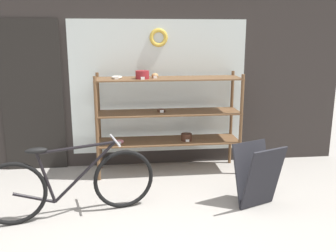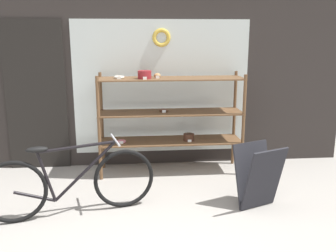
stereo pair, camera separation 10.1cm
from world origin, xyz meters
The scene contains 4 objects.
storefront_facade centered at (-0.03, 2.66, 1.93)m, with size 5.86×0.13×3.98m.
display_case centered at (0.28, 2.27, 0.86)m, with size 1.96×0.51×1.43m.
bicycle centered at (-0.89, 1.05, 0.36)m, with size 1.78×0.57×0.81m.
sandwich_board centered at (1.15, 1.03, 0.36)m, with size 0.57×0.52×0.71m.
Camera 2 is at (-0.21, -2.73, 1.89)m, focal length 40.00 mm.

